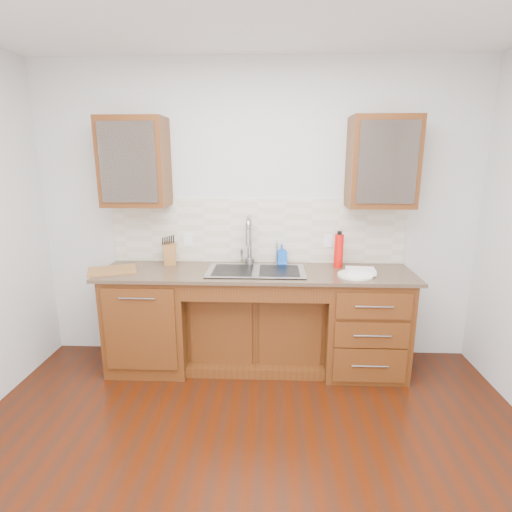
{
  "coord_description": "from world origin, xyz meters",
  "views": [
    {
      "loc": [
        0.14,
        -1.89,
        1.87
      ],
      "look_at": [
        0.0,
        1.4,
        1.05
      ],
      "focal_mm": 28.0,
      "sensor_mm": 36.0,
      "label": 1
    }
  ],
  "objects_px": {
    "water_bottle": "(339,251)",
    "cutting_board": "(112,270)",
    "soap_bottle": "(282,254)",
    "plate": "(355,275)",
    "knife_block": "(170,253)"
  },
  "relations": [
    {
      "from": "plate",
      "to": "cutting_board",
      "type": "xyz_separation_m",
      "value": [
        -2.07,
        0.05,
        0.0
      ]
    },
    {
      "from": "soap_bottle",
      "to": "cutting_board",
      "type": "relative_size",
      "value": 0.46
    },
    {
      "from": "plate",
      "to": "knife_block",
      "type": "height_order",
      "value": "knife_block"
    },
    {
      "from": "water_bottle",
      "to": "knife_block",
      "type": "relative_size",
      "value": 1.55
    },
    {
      "from": "water_bottle",
      "to": "cutting_board",
      "type": "height_order",
      "value": "water_bottle"
    },
    {
      "from": "plate",
      "to": "cutting_board",
      "type": "distance_m",
      "value": 2.08
    },
    {
      "from": "soap_bottle",
      "to": "plate",
      "type": "relative_size",
      "value": 0.63
    },
    {
      "from": "plate",
      "to": "cutting_board",
      "type": "bearing_deg",
      "value": 178.52
    },
    {
      "from": "soap_bottle",
      "to": "knife_block",
      "type": "relative_size",
      "value": 0.96
    },
    {
      "from": "soap_bottle",
      "to": "cutting_board",
      "type": "distance_m",
      "value": 1.5
    },
    {
      "from": "knife_block",
      "to": "cutting_board",
      "type": "relative_size",
      "value": 0.48
    },
    {
      "from": "soap_bottle",
      "to": "water_bottle",
      "type": "bearing_deg",
      "value": -21.56
    },
    {
      "from": "water_bottle",
      "to": "cutting_board",
      "type": "relative_size",
      "value": 0.75
    },
    {
      "from": "plate",
      "to": "knife_block",
      "type": "bearing_deg",
      "value": 168.47
    },
    {
      "from": "soap_bottle",
      "to": "water_bottle",
      "type": "xyz_separation_m",
      "value": [
        0.5,
        -0.09,
        0.06
      ]
    }
  ]
}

